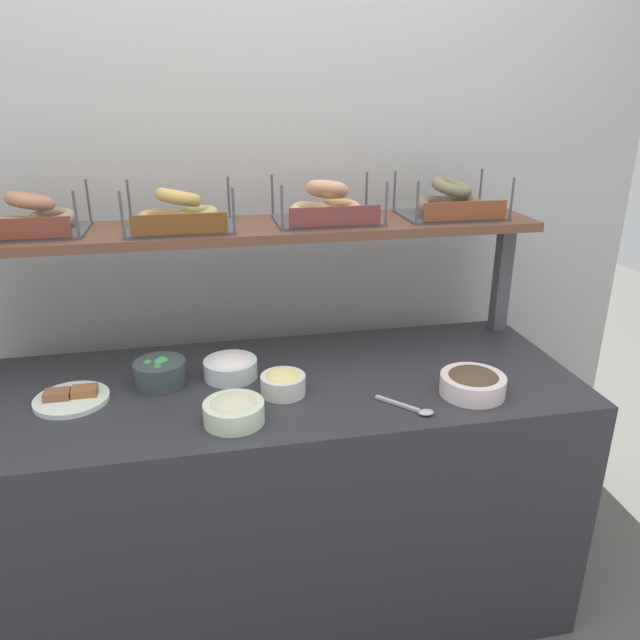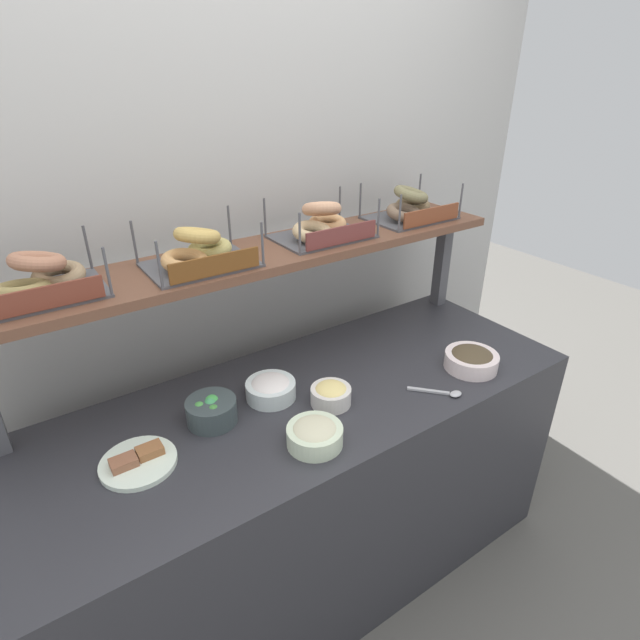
% 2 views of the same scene
% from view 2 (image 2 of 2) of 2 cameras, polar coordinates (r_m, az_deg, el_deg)
% --- Properties ---
extents(ground_plane, '(8.00, 8.00, 0.00)m').
position_cam_2_polar(ground_plane, '(2.30, -0.85, -25.88)').
color(ground_plane, '#595651').
extents(back_wall, '(3.08, 0.06, 2.40)m').
position_cam_2_polar(back_wall, '(1.98, -10.05, 7.84)').
color(back_wall, '#B3B1AE').
rests_on(back_wall, ground_plane).
extents(deli_counter, '(1.88, 0.70, 0.85)m').
position_cam_2_polar(deli_counter, '(1.98, -0.94, -18.46)').
color(deli_counter, '#2D2D33').
rests_on(deli_counter, ground_plane).
extents(shelf_riser_right, '(0.05, 0.05, 0.40)m').
position_cam_2_polar(shelf_riser_right, '(2.31, 13.65, 6.40)').
color(shelf_riser_right, '#4C4C51').
rests_on(shelf_riser_right, deli_counter).
extents(upper_shelf, '(1.84, 0.32, 0.03)m').
position_cam_2_polar(upper_shelf, '(1.72, -6.18, 7.42)').
color(upper_shelf, brown).
rests_on(upper_shelf, shelf_riser_left).
extents(bowl_chocolate_spread, '(0.19, 0.19, 0.07)m').
position_cam_2_polar(bowl_chocolate_spread, '(1.90, 16.76, -4.26)').
color(bowl_chocolate_spread, white).
rests_on(bowl_chocolate_spread, deli_counter).
extents(bowl_egg_salad, '(0.13, 0.13, 0.07)m').
position_cam_2_polar(bowl_egg_salad, '(1.64, 1.24, -8.38)').
color(bowl_egg_salad, white).
rests_on(bowl_egg_salad, deli_counter).
extents(bowl_cream_cheese, '(0.16, 0.16, 0.07)m').
position_cam_2_polar(bowl_cream_cheese, '(1.68, -5.60, -7.68)').
color(bowl_cream_cheese, white).
rests_on(bowl_cream_cheese, deli_counter).
extents(bowl_veggie_mix, '(0.16, 0.16, 0.09)m').
position_cam_2_polar(bowl_veggie_mix, '(1.60, -12.19, -9.96)').
color(bowl_veggie_mix, '#3B4748').
rests_on(bowl_veggie_mix, deli_counter).
extents(bowl_potato_salad, '(0.16, 0.16, 0.07)m').
position_cam_2_polar(bowl_potato_salad, '(1.49, -0.60, -12.78)').
color(bowl_potato_salad, silver).
rests_on(bowl_potato_salad, deli_counter).
extents(serving_plate_white, '(0.21, 0.21, 0.04)m').
position_cam_2_polar(serving_plate_white, '(1.52, -19.89, -14.80)').
color(serving_plate_white, white).
rests_on(serving_plate_white, deli_counter).
extents(serving_spoon_near_plate, '(0.13, 0.14, 0.01)m').
position_cam_2_polar(serving_spoon_near_plate, '(1.75, 13.80, -7.97)').
color(serving_spoon_near_plate, '#B7B7BC').
rests_on(serving_spoon_near_plate, deli_counter).
extents(bagel_basket_everything, '(0.30, 0.25, 0.14)m').
position_cam_2_polar(bagel_basket_everything, '(1.53, -29.00, 4.02)').
color(bagel_basket_everything, '#4C4C51').
rests_on(bagel_basket_everything, upper_shelf).
extents(bagel_basket_sesame, '(0.33, 0.25, 0.14)m').
position_cam_2_polar(bagel_basket_sesame, '(1.59, -13.54, 7.46)').
color(bagel_basket_sesame, '#4C4C51').
rests_on(bagel_basket_sesame, upper_shelf).
extents(bagel_basket_plain, '(0.34, 0.25, 0.15)m').
position_cam_2_polar(bagel_basket_plain, '(1.81, 0.20, 10.70)').
color(bagel_basket_plain, '#4C4C51').
rests_on(bagel_basket_plain, upper_shelf).
extents(bagel_basket_poppy, '(0.33, 0.26, 0.14)m').
position_cam_2_polar(bagel_basket_poppy, '(2.08, 10.18, 12.44)').
color(bagel_basket_poppy, '#4C4C51').
rests_on(bagel_basket_poppy, upper_shelf).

